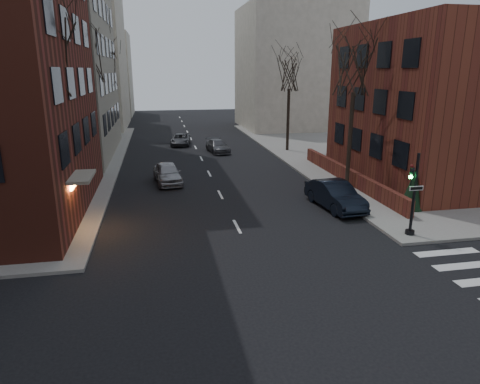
{
  "coord_description": "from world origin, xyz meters",
  "views": [
    {
      "loc": [
        -3.79,
        -8.53,
        7.86
      ],
      "look_at": [
        0.07,
        11.53,
        2.0
      ],
      "focal_mm": 32.0,
      "sensor_mm": 36.0,
      "label": 1
    }
  ],
  "objects_px": {
    "traffic_signal": "(412,200)",
    "streetlamp_far": "(116,103)",
    "car_lane_silver": "(168,173)",
    "car_lane_gray": "(218,146)",
    "evergreen_shrub": "(413,189)",
    "tree_left_c": "(106,68)",
    "parked_sedan": "(335,195)",
    "tree_left_b": "(85,55)",
    "car_lane_far": "(181,140)",
    "tree_right_b": "(289,73)",
    "streetlamp_near": "(92,125)",
    "sandwich_board": "(413,200)",
    "tree_right_a": "(355,67)",
    "tree_left_a": "(46,56)"
  },
  "relations": [
    {
      "from": "traffic_signal",
      "to": "streetlamp_far",
      "type": "bearing_deg",
      "value": 116.06
    },
    {
      "from": "car_lane_silver",
      "to": "car_lane_gray",
      "type": "relative_size",
      "value": 1.03
    },
    {
      "from": "evergreen_shrub",
      "to": "tree_left_c",
      "type": "bearing_deg",
      "value": 124.95
    },
    {
      "from": "parked_sedan",
      "to": "car_lane_silver",
      "type": "xyz_separation_m",
      "value": [
        -9.47,
        7.69,
        -0.06
      ]
    },
    {
      "from": "tree_left_b",
      "to": "car_lane_far",
      "type": "xyz_separation_m",
      "value": [
        7.36,
        11.76,
        -8.32
      ]
    },
    {
      "from": "streetlamp_far",
      "to": "parked_sedan",
      "type": "bearing_deg",
      "value": -62.82
    },
    {
      "from": "tree_right_b",
      "to": "streetlamp_near",
      "type": "distance_m",
      "value": 20.01
    },
    {
      "from": "sandwich_board",
      "to": "evergreen_shrub",
      "type": "height_order",
      "value": "evergreen_shrub"
    },
    {
      "from": "tree_right_a",
      "to": "tree_right_b",
      "type": "xyz_separation_m",
      "value": [
        0.0,
        14.0,
        -0.44
      ]
    },
    {
      "from": "streetlamp_far",
      "to": "tree_left_c",
      "type": "bearing_deg",
      "value": -106.7
    },
    {
      "from": "car_lane_gray",
      "to": "car_lane_silver",
      "type": "bearing_deg",
      "value": -122.72
    },
    {
      "from": "tree_right_b",
      "to": "car_lane_silver",
      "type": "height_order",
      "value": "tree_right_b"
    },
    {
      "from": "tree_left_b",
      "to": "sandwich_board",
      "type": "height_order",
      "value": "tree_left_b"
    },
    {
      "from": "streetlamp_far",
      "to": "evergreen_shrub",
      "type": "xyz_separation_m",
      "value": [
        18.54,
        -29.39,
        -2.94
      ]
    },
    {
      "from": "tree_left_b",
      "to": "evergreen_shrub",
      "type": "xyz_separation_m",
      "value": [
        19.14,
        -13.39,
        -7.61
      ]
    },
    {
      "from": "tree_left_b",
      "to": "streetlamp_far",
      "type": "distance_m",
      "value": 16.68
    },
    {
      "from": "tree_left_b",
      "to": "traffic_signal",
      "type": "bearing_deg",
      "value": -45.46
    },
    {
      "from": "streetlamp_far",
      "to": "tree_left_a",
      "type": "bearing_deg",
      "value": -91.23
    },
    {
      "from": "car_lane_silver",
      "to": "traffic_signal",
      "type": "bearing_deg",
      "value": -55.0
    },
    {
      "from": "tree_left_b",
      "to": "tree_right_b",
      "type": "xyz_separation_m",
      "value": [
        17.6,
        6.0,
        -1.33
      ]
    },
    {
      "from": "tree_left_c",
      "to": "sandwich_board",
      "type": "bearing_deg",
      "value": -54.67
    },
    {
      "from": "streetlamp_near",
      "to": "car_lane_far",
      "type": "height_order",
      "value": "streetlamp_near"
    },
    {
      "from": "tree_right_b",
      "to": "sandwich_board",
      "type": "relative_size",
      "value": 9.96
    },
    {
      "from": "tree_left_a",
      "to": "car_lane_gray",
      "type": "bearing_deg",
      "value": 60.31
    },
    {
      "from": "sandwich_board",
      "to": "evergreen_shrub",
      "type": "distance_m",
      "value": 0.72
    },
    {
      "from": "tree_right_a",
      "to": "car_lane_gray",
      "type": "xyz_separation_m",
      "value": [
        -6.87,
        14.81,
        -7.42
      ]
    },
    {
      "from": "tree_left_c",
      "to": "car_lane_silver",
      "type": "distance_m",
      "value": 20.51
    },
    {
      "from": "car_lane_far",
      "to": "sandwich_board",
      "type": "relative_size",
      "value": 4.63
    },
    {
      "from": "tree_left_c",
      "to": "evergreen_shrub",
      "type": "height_order",
      "value": "tree_left_c"
    },
    {
      "from": "streetlamp_far",
      "to": "sandwich_board",
      "type": "distance_m",
      "value": 34.89
    },
    {
      "from": "car_lane_gray",
      "to": "sandwich_board",
      "type": "xyz_separation_m",
      "value": [
        8.57,
        -20.04,
        0.0
      ]
    },
    {
      "from": "tree_right_b",
      "to": "streetlamp_far",
      "type": "bearing_deg",
      "value": 149.53
    },
    {
      "from": "evergreen_shrub",
      "to": "car_lane_gray",
      "type": "bearing_deg",
      "value": 112.61
    },
    {
      "from": "tree_left_b",
      "to": "tree_left_c",
      "type": "relative_size",
      "value": 1.11
    },
    {
      "from": "tree_left_a",
      "to": "tree_right_b",
      "type": "xyz_separation_m",
      "value": [
        17.6,
        18.0,
        -0.88
      ]
    },
    {
      "from": "sandwich_board",
      "to": "tree_left_c",
      "type": "bearing_deg",
      "value": 111.91
    },
    {
      "from": "streetlamp_far",
      "to": "car_lane_far",
      "type": "xyz_separation_m",
      "value": [
        6.76,
        -4.24,
        -3.64
      ]
    },
    {
      "from": "tree_right_a",
      "to": "car_lane_silver",
      "type": "distance_m",
      "value": 14.57
    },
    {
      "from": "streetlamp_near",
      "to": "evergreen_shrub",
      "type": "relative_size",
      "value": 2.74
    },
    {
      "from": "traffic_signal",
      "to": "car_lane_silver",
      "type": "distance_m",
      "value": 16.95
    },
    {
      "from": "traffic_signal",
      "to": "tree_left_b",
      "type": "distance_m",
      "value": 24.87
    },
    {
      "from": "tree_right_b",
      "to": "streetlamp_near",
      "type": "relative_size",
      "value": 1.46
    },
    {
      "from": "parked_sedan",
      "to": "sandwich_board",
      "type": "distance_m",
      "value": 4.47
    },
    {
      "from": "streetlamp_near",
      "to": "parked_sedan",
      "type": "bearing_deg",
      "value": -29.17
    },
    {
      "from": "tree_right_a",
      "to": "parked_sedan",
      "type": "bearing_deg",
      "value": -122.78
    },
    {
      "from": "car_lane_gray",
      "to": "evergreen_shrub",
      "type": "xyz_separation_m",
      "value": [
        8.41,
        -20.2,
        0.69
      ]
    },
    {
      "from": "traffic_signal",
      "to": "tree_right_b",
      "type": "distance_m",
      "value": 23.71
    },
    {
      "from": "sandwich_board",
      "to": "tree_right_b",
      "type": "bearing_deg",
      "value": 81.64
    },
    {
      "from": "tree_right_a",
      "to": "tree_right_b",
      "type": "bearing_deg",
      "value": 90.0
    },
    {
      "from": "tree_left_a",
      "to": "streetlamp_far",
      "type": "bearing_deg",
      "value": 88.77
    }
  ]
}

